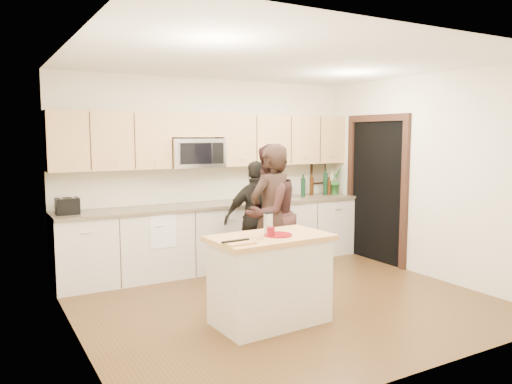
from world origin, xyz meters
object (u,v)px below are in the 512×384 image
island (270,279)px  woman_right (257,219)px  woman_left (271,217)px  woman_center (270,214)px  toaster (67,206)px

island → woman_right: 1.72m
island → woman_left: bearing=55.1°
woman_center → island: bearing=35.6°
woman_center → toaster: bearing=-46.5°
woman_right → island: bearing=77.2°
woman_center → woman_right: 0.37m
woman_left → woman_right: (0.10, 0.51, -0.11)m
woman_center → woman_right: size_ratio=1.15×
woman_left → island: bearing=44.0°
toaster → woman_center: (2.28, -0.98, -0.15)m
toaster → woman_center: bearing=-23.2°
woman_left → woman_center: (0.07, 0.16, -0.00)m
toaster → island: bearing=-53.9°
woman_left → toaster: bearing=-41.3°
island → woman_left: (0.63, 1.01, 0.44)m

